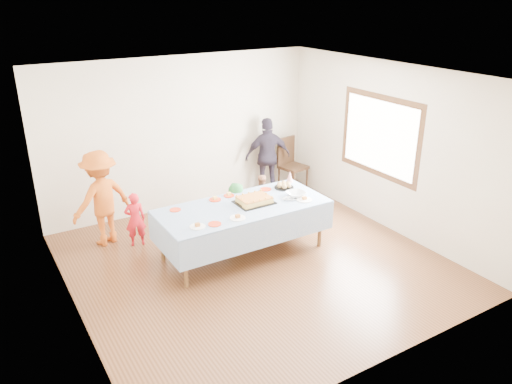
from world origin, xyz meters
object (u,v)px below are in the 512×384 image
Objects in this scene: party_table at (243,209)px; dining_chair at (290,161)px; birthday_cake at (254,200)px; adult_left at (101,198)px.

dining_chair is (2.09, 1.78, -0.14)m from party_table.
dining_chair is (1.89, 1.78, -0.24)m from birthday_cake.
dining_chair is at bearing 40.48° from party_table.
adult_left is at bearing 173.34° from dining_chair.
party_table is 4.60× the size of birthday_cake.
birthday_cake is 0.52× the size of dining_chair.
party_table is at bearing -151.62° from dining_chair.
birthday_cake is at bearing 124.80° from adult_left.
party_table is at bearing 179.42° from birthday_cake.
adult_left is (-3.76, -0.36, 0.17)m from dining_chair.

